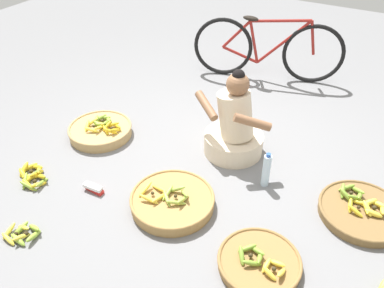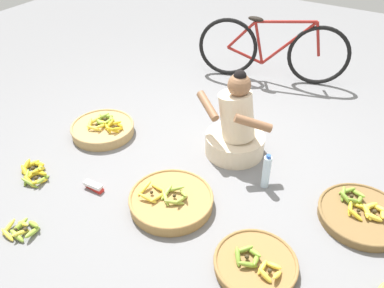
{
  "view_description": "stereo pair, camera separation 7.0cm",
  "coord_description": "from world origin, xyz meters",
  "px_view_note": "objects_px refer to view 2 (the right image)",
  "views": [
    {
      "loc": [
        1.2,
        -2.3,
        2.14
      ],
      "look_at": [
        0.0,
        -0.2,
        0.35
      ],
      "focal_mm": 36.62,
      "sensor_mm": 36.0,
      "label": 1
    },
    {
      "loc": [
        1.26,
        -2.27,
        2.14
      ],
      "look_at": [
        0.0,
        -0.2,
        0.35
      ],
      "focal_mm": 36.62,
      "sensor_mm": 36.0,
      "label": 2
    }
  ],
  "objects_px": {
    "vendor_woman_front": "(236,128)",
    "loose_bananas_back_left": "(21,229)",
    "water_bottle": "(266,172)",
    "loose_bananas_front_left": "(34,173)",
    "banana_basket_back_center": "(103,128)",
    "banana_basket_front_right": "(171,200)",
    "bicycle_leaning": "(272,50)",
    "banana_basket_front_center": "(256,264)",
    "packet_carton_stack": "(94,186)",
    "banana_basket_mid_left": "(362,214)"
  },
  "relations": [
    {
      "from": "banana_basket_back_center",
      "to": "bicycle_leaning",
      "type": "bearing_deg",
      "value": 64.25
    },
    {
      "from": "banana_basket_back_center",
      "to": "packet_carton_stack",
      "type": "distance_m",
      "value": 0.78
    },
    {
      "from": "bicycle_leaning",
      "to": "loose_bananas_front_left",
      "type": "relative_size",
      "value": 5.04
    },
    {
      "from": "vendor_woman_front",
      "to": "water_bottle",
      "type": "relative_size",
      "value": 2.56
    },
    {
      "from": "bicycle_leaning",
      "to": "banana_basket_front_center",
      "type": "xyz_separation_m",
      "value": [
        0.95,
        -2.52,
        -0.32
      ]
    },
    {
      "from": "loose_bananas_front_left",
      "to": "packet_carton_stack",
      "type": "bearing_deg",
      "value": 13.79
    },
    {
      "from": "banana_basket_back_center",
      "to": "water_bottle",
      "type": "relative_size",
      "value": 1.9
    },
    {
      "from": "banana_basket_front_right",
      "to": "banana_basket_mid_left",
      "type": "bearing_deg",
      "value": 25.86
    },
    {
      "from": "water_bottle",
      "to": "banana_basket_mid_left",
      "type": "bearing_deg",
      "value": 3.13
    },
    {
      "from": "loose_bananas_back_left",
      "to": "loose_bananas_front_left",
      "type": "relative_size",
      "value": 0.75
    },
    {
      "from": "water_bottle",
      "to": "loose_bananas_front_left",
      "type": "bearing_deg",
      "value": -152.5
    },
    {
      "from": "banana_basket_mid_left",
      "to": "water_bottle",
      "type": "height_order",
      "value": "water_bottle"
    },
    {
      "from": "banana_basket_back_center",
      "to": "water_bottle",
      "type": "bearing_deg",
      "value": 4.06
    },
    {
      "from": "banana_basket_mid_left",
      "to": "water_bottle",
      "type": "distance_m",
      "value": 0.75
    },
    {
      "from": "banana_basket_back_center",
      "to": "banana_basket_front_right",
      "type": "xyz_separation_m",
      "value": [
        1.08,
        -0.46,
        -0.0
      ]
    },
    {
      "from": "bicycle_leaning",
      "to": "loose_bananas_back_left",
      "type": "bearing_deg",
      "value": -100.54
    },
    {
      "from": "banana_basket_front_center",
      "to": "packet_carton_stack",
      "type": "relative_size",
      "value": 3.18
    },
    {
      "from": "banana_basket_front_right",
      "to": "packet_carton_stack",
      "type": "distance_m",
      "value": 0.65
    },
    {
      "from": "banana_basket_mid_left",
      "to": "loose_bananas_front_left",
      "type": "xyz_separation_m",
      "value": [
        -2.42,
        -0.91,
        -0.01
      ]
    },
    {
      "from": "banana_basket_front_center",
      "to": "packet_carton_stack",
      "type": "xyz_separation_m",
      "value": [
        -1.4,
        0.01,
        -0.01
      ]
    },
    {
      "from": "bicycle_leaning",
      "to": "loose_bananas_back_left",
      "type": "relative_size",
      "value": 6.73
    },
    {
      "from": "banana_basket_back_center",
      "to": "loose_bananas_back_left",
      "type": "distance_m",
      "value": 1.27
    },
    {
      "from": "loose_bananas_back_left",
      "to": "water_bottle",
      "type": "xyz_separation_m",
      "value": [
        1.27,
        1.34,
        0.12
      ]
    },
    {
      "from": "vendor_woman_front",
      "to": "banana_basket_mid_left",
      "type": "relative_size",
      "value": 1.27
    },
    {
      "from": "banana_basket_mid_left",
      "to": "banana_basket_front_center",
      "type": "height_order",
      "value": "banana_basket_mid_left"
    },
    {
      "from": "vendor_woman_front",
      "to": "packet_carton_stack",
      "type": "distance_m",
      "value": 1.27
    },
    {
      "from": "banana_basket_back_center",
      "to": "banana_basket_mid_left",
      "type": "height_order",
      "value": "banana_basket_back_center"
    },
    {
      "from": "banana_basket_back_center",
      "to": "loose_bananas_front_left",
      "type": "relative_size",
      "value": 1.82
    },
    {
      "from": "vendor_woman_front",
      "to": "water_bottle",
      "type": "xyz_separation_m",
      "value": [
        0.41,
        -0.27,
        -0.11
      ]
    },
    {
      "from": "bicycle_leaning",
      "to": "loose_bananas_front_left",
      "type": "height_order",
      "value": "bicycle_leaning"
    },
    {
      "from": "banana_basket_front_center",
      "to": "loose_bananas_back_left",
      "type": "distance_m",
      "value": 1.63
    },
    {
      "from": "banana_basket_front_center",
      "to": "packet_carton_stack",
      "type": "bearing_deg",
      "value": 179.42
    },
    {
      "from": "vendor_woman_front",
      "to": "banana_basket_mid_left",
      "type": "xyz_separation_m",
      "value": [
        1.15,
        -0.23,
        -0.21
      ]
    },
    {
      "from": "banana_basket_front_right",
      "to": "loose_bananas_back_left",
      "type": "xyz_separation_m",
      "value": [
        -0.75,
        -0.77,
        -0.02
      ]
    },
    {
      "from": "banana_basket_front_center",
      "to": "water_bottle",
      "type": "bearing_deg",
      "value": 108.63
    },
    {
      "from": "bicycle_leaning",
      "to": "banana_basket_mid_left",
      "type": "xyz_separation_m",
      "value": [
        1.43,
        -1.73,
        -0.32
      ]
    },
    {
      "from": "banana_basket_front_center",
      "to": "bicycle_leaning",
      "type": "bearing_deg",
      "value": 110.57
    },
    {
      "from": "packet_carton_stack",
      "to": "water_bottle",
      "type": "bearing_deg",
      "value": 32.99
    },
    {
      "from": "vendor_woman_front",
      "to": "loose_bananas_front_left",
      "type": "xyz_separation_m",
      "value": [
        -1.27,
        -1.14,
        -0.22
      ]
    },
    {
      "from": "banana_basket_mid_left",
      "to": "banana_basket_front_center",
      "type": "relative_size",
      "value": 1.16
    },
    {
      "from": "loose_bananas_front_left",
      "to": "banana_basket_mid_left",
      "type": "bearing_deg",
      "value": 20.69
    },
    {
      "from": "vendor_woman_front",
      "to": "packet_carton_stack",
      "type": "relative_size",
      "value": 4.68
    },
    {
      "from": "banana_basket_back_center",
      "to": "water_bottle",
      "type": "height_order",
      "value": "water_bottle"
    },
    {
      "from": "vendor_woman_front",
      "to": "banana_basket_back_center",
      "type": "bearing_deg",
      "value": -162.03
    },
    {
      "from": "vendor_woman_front",
      "to": "bicycle_leaning",
      "type": "height_order",
      "value": "vendor_woman_front"
    },
    {
      "from": "loose_bananas_front_left",
      "to": "loose_bananas_back_left",
      "type": "bearing_deg",
      "value": -48.89
    },
    {
      "from": "vendor_woman_front",
      "to": "loose_bananas_back_left",
      "type": "distance_m",
      "value": 1.84
    },
    {
      "from": "vendor_woman_front",
      "to": "banana_basket_mid_left",
      "type": "height_order",
      "value": "vendor_woman_front"
    },
    {
      "from": "banana_basket_mid_left",
      "to": "water_bottle",
      "type": "relative_size",
      "value": 2.02
    },
    {
      "from": "banana_basket_front_right",
      "to": "packet_carton_stack",
      "type": "xyz_separation_m",
      "value": [
        -0.62,
        -0.17,
        -0.02
      ]
    }
  ]
}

